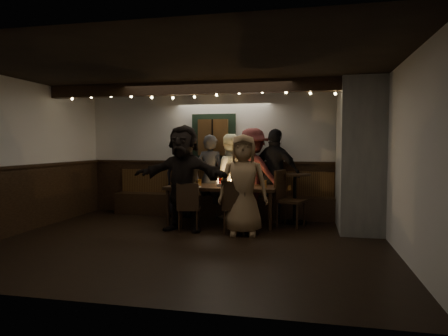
% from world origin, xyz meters
% --- Properties ---
extents(room, '(6.02, 5.01, 2.62)m').
position_xyz_m(room, '(1.07, 1.42, 1.07)').
color(room, black).
rests_on(room, ground).
extents(dining_table, '(2.03, 0.87, 0.88)m').
position_xyz_m(dining_table, '(0.20, 1.40, 0.66)').
color(dining_table, black).
rests_on(dining_table, ground).
extents(chair_near_left, '(0.44, 0.44, 0.84)m').
position_xyz_m(chair_near_left, '(-0.23, 0.68, 0.47)').
color(chair_near_left, black).
rests_on(chair_near_left, ground).
extents(chair_near_right, '(0.46, 0.46, 0.90)m').
position_xyz_m(chair_near_right, '(0.60, 0.64, 0.51)').
color(chair_near_right, black).
rests_on(chair_near_right, ground).
extents(chair_end, '(0.59, 0.59, 1.03)m').
position_xyz_m(chair_end, '(1.39, 1.45, 0.58)').
color(chair_end, black).
rests_on(chair_end, ground).
extents(high_top, '(0.59, 0.59, 0.95)m').
position_xyz_m(high_top, '(1.53, 1.85, 0.60)').
color(high_top, black).
rests_on(high_top, ground).
extents(person_a, '(0.94, 0.72, 1.71)m').
position_xyz_m(person_a, '(-0.79, 2.07, 0.86)').
color(person_a, black).
rests_on(person_a, ground).
extents(person_b, '(0.69, 0.52, 1.70)m').
position_xyz_m(person_b, '(-0.19, 2.11, 0.85)').
color(person_b, '#2C2C2F').
rests_on(person_b, ground).
extents(person_c, '(1.00, 0.89, 1.71)m').
position_xyz_m(person_c, '(0.19, 2.11, 0.86)').
color(person_c, '#F6F0C5').
rests_on(person_c, ground).
extents(person_d, '(1.33, 1.01, 1.83)m').
position_xyz_m(person_d, '(0.68, 2.11, 0.91)').
color(person_d, '#461B1A').
rests_on(person_d, ground).
extents(person_e, '(1.15, 0.84, 1.81)m').
position_xyz_m(person_e, '(1.14, 2.13, 0.91)').
color(person_e, black).
rests_on(person_e, ground).
extents(person_f, '(1.76, 0.74, 1.84)m').
position_xyz_m(person_f, '(-0.34, 0.74, 0.92)').
color(person_f, black).
rests_on(person_f, ground).
extents(person_g, '(0.88, 0.63, 1.67)m').
position_xyz_m(person_g, '(0.73, 0.64, 0.83)').
color(person_g, '#95744E').
rests_on(person_g, ground).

